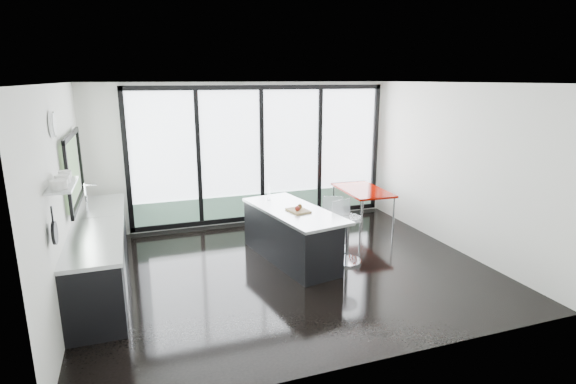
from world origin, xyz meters
name	(u,v)px	position (x,y,z in m)	size (l,w,h in m)	color
floor	(288,269)	(0.00, 0.00, 0.00)	(6.00, 5.00, 0.00)	black
ceiling	(288,83)	(0.00, 0.00, 2.80)	(6.00, 5.00, 0.00)	white
wall_back	(260,160)	(0.27, 2.47, 1.27)	(6.00, 0.09, 2.80)	silver
wall_front	(375,235)	(0.00, -2.50, 1.40)	(6.00, 0.00, 2.80)	silver
wall_left	(66,181)	(-2.97, 0.27, 1.56)	(0.26, 5.00, 2.80)	silver
wall_right	(456,168)	(3.00, 0.00, 1.40)	(0.00, 5.00, 2.80)	silver
counter_cabinets	(101,253)	(-2.67, 0.40, 0.46)	(0.69, 3.24, 1.36)	black
island	(290,234)	(0.16, 0.37, 0.43)	(1.23, 2.18, 1.09)	black
bar_stool_near	(347,239)	(0.97, -0.05, 0.38)	(0.48, 0.48, 0.77)	silver
bar_stool_far	(332,231)	(0.96, 0.48, 0.35)	(0.45, 0.45, 0.71)	silver
red_table	(362,207)	(2.11, 1.56, 0.37)	(0.79, 1.38, 0.74)	#7B0800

